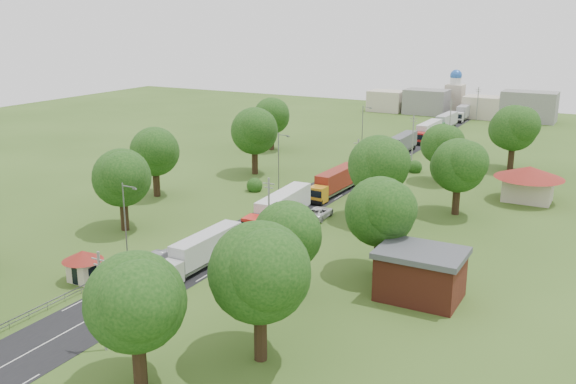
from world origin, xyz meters
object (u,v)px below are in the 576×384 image
Objects in this scene: car_lane_front at (143,267)px; pedestrian_near at (131,292)px; boom_barrier at (125,283)px; truck_0 at (202,251)px; info_sign at (386,159)px; car_lane_mid at (162,257)px; guard_booth at (83,262)px.

pedestrian_near reaches higher than car_lane_front.
truck_0 is (3.15, 9.20, 1.10)m from boom_barrier.
info_sign reaches higher than car_lane_mid.
car_lane_mid is (-4.79, -1.29, -1.20)m from truck_0.
truck_0 is at bearing 71.09° from boom_barrier.
car_lane_mid is (-1.64, 7.91, -0.10)m from boom_barrier.
guard_booth is 0.95× the size of car_lane_front.
car_lane_front reaches higher than boom_barrier.
boom_barrier is at bearing 98.98° from car_lane_mid.
truck_0 is 2.82× the size of car_lane_mid.
boom_barrier is 9.79m from truck_0.
guard_booth is 6.37m from car_lane_front.
boom_barrier is 4.70× the size of pedestrian_near.
info_sign is at bearing 78.32° from guard_booth.
car_lane_front is 3.33m from car_lane_mid.
pedestrian_near is (7.97, -1.51, -1.18)m from guard_booth.
guard_booth reaches higher than car_lane_front.
car_lane_mid is at bearing -164.97° from truck_0.
boom_barrier is at bearing -96.24° from info_sign.
boom_barrier is 0.68× the size of truck_0.
truck_0 is 6.92× the size of pedestrian_near.
info_sign is (6.56, 60.00, 2.11)m from boom_barrier.
car_lane_mid is at bearing 101.73° from boom_barrier.
boom_barrier is 4.87m from car_lane_front.
info_sign is 52.78m from car_lane_mid.
truck_0 is 6.76m from car_lane_front.
boom_barrier is 60.39m from info_sign.
boom_barrier is 1.99× the size of car_lane_front.
boom_barrier is 5.98m from guard_booth.
pedestrian_near is (3.77, -6.09, 0.19)m from car_lane_front.
pedestrian_near is (-1.02, -10.71, -1.01)m from truck_0.
car_lane_mid is (4.20, 7.91, -1.37)m from guard_booth.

